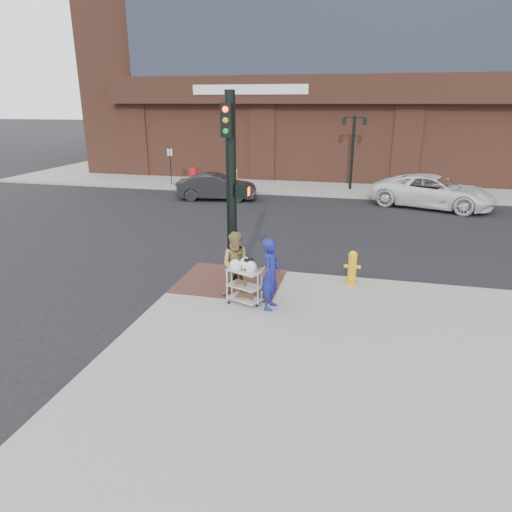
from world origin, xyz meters
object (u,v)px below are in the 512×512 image
(lamp_post, at_px, (353,145))
(utility_cart, at_px, (244,283))
(sedan_dark, at_px, (217,187))
(minivan_white, at_px, (433,191))
(traffic_signal_pole, at_px, (232,186))
(fire_hydrant, at_px, (352,267))
(pedestrian_tan, at_px, (237,265))
(woman_blue, at_px, (271,274))

(lamp_post, relative_size, utility_cart, 3.49)
(sedan_dark, distance_m, minivan_white, 10.75)
(traffic_signal_pole, bearing_deg, lamp_post, 80.76)
(lamp_post, bearing_deg, fire_hydrant, -87.37)
(minivan_white, height_order, utility_cart, minivan_white)
(traffic_signal_pole, height_order, pedestrian_tan, traffic_signal_pole)
(utility_cart, relative_size, fire_hydrant, 1.21)
(woman_blue, distance_m, pedestrian_tan, 1.08)
(traffic_signal_pole, relative_size, fire_hydrant, 5.27)
(pedestrian_tan, xyz_separation_m, minivan_white, (6.17, 12.82, -0.22))
(minivan_white, distance_m, utility_cart, 14.42)
(lamp_post, relative_size, traffic_signal_pole, 0.80)
(minivan_white, bearing_deg, lamp_post, 69.91)
(woman_blue, relative_size, sedan_dark, 0.43)
(lamp_post, relative_size, woman_blue, 2.30)
(lamp_post, height_order, fire_hydrant, lamp_post)
(traffic_signal_pole, relative_size, minivan_white, 0.90)
(traffic_signal_pole, xyz_separation_m, fire_hydrant, (3.14, 0.69, -2.20))
(lamp_post, relative_size, sedan_dark, 0.98)
(woman_blue, height_order, minivan_white, woman_blue)
(traffic_signal_pole, bearing_deg, pedestrian_tan, -66.82)
(traffic_signal_pole, xyz_separation_m, minivan_white, (6.52, 12.00, -2.06))
(woman_blue, bearing_deg, traffic_signal_pole, 51.97)
(woman_blue, height_order, pedestrian_tan, woman_blue)
(lamp_post, bearing_deg, minivan_white, -38.61)
(traffic_signal_pole, xyz_separation_m, woman_blue, (1.31, -1.31, -1.81))
(lamp_post, distance_m, minivan_white, 5.49)
(woman_blue, relative_size, minivan_white, 0.31)
(traffic_signal_pole, height_order, sedan_dark, traffic_signal_pole)
(sedan_dark, distance_m, fire_hydrant, 12.91)
(lamp_post, bearing_deg, sedan_dark, -149.56)
(sedan_dark, bearing_deg, pedestrian_tan, -168.58)
(sedan_dark, height_order, utility_cart, sedan_dark)
(woman_blue, xyz_separation_m, minivan_white, (5.21, 13.31, -0.25))
(sedan_dark, relative_size, minivan_white, 0.73)
(minivan_white, bearing_deg, pedestrian_tan, 172.80)
(lamp_post, xyz_separation_m, fire_hydrant, (0.67, -14.54, -1.98))
(sedan_dark, bearing_deg, fire_hydrant, -154.47)
(lamp_post, bearing_deg, utility_cart, -96.44)
(fire_hydrant, bearing_deg, pedestrian_tan, -151.63)
(traffic_signal_pole, height_order, woman_blue, traffic_signal_pole)
(lamp_post, bearing_deg, pedestrian_tan, -97.55)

